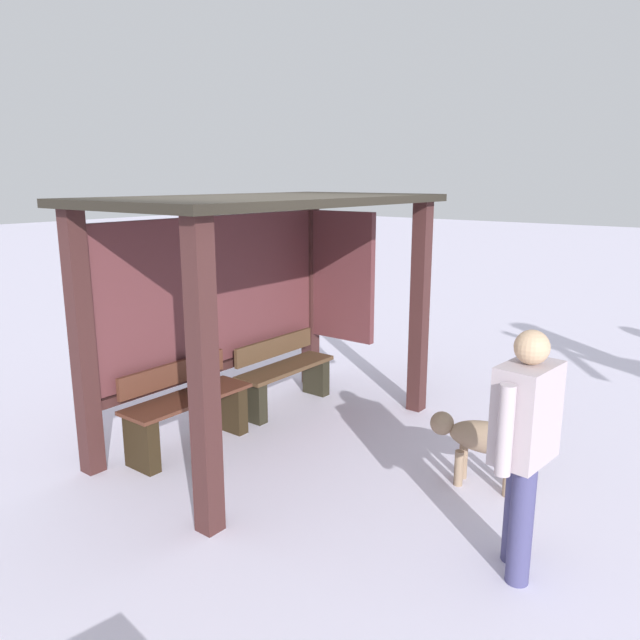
{
  "coord_description": "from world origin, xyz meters",
  "views": [
    {
      "loc": [
        -3.98,
        -3.65,
        2.37
      ],
      "look_at": [
        0.21,
        -0.39,
        1.14
      ],
      "focal_mm": 34.3,
      "sensor_mm": 36.0,
      "label": 1
    }
  ],
  "objects_px": {
    "bench_center_inside": "(284,375)",
    "person_walking": "(525,437)",
    "bus_shelter": "(260,264)",
    "dog": "(480,439)",
    "bench_left_inside": "(187,410)"
  },
  "relations": [
    {
      "from": "bench_left_inside",
      "to": "bench_center_inside",
      "type": "distance_m",
      "value": 1.32
    },
    {
      "from": "bench_left_inside",
      "to": "person_walking",
      "type": "xyz_separation_m",
      "value": [
        0.07,
        -2.99,
        0.54
      ]
    },
    {
      "from": "bus_shelter",
      "to": "bench_left_inside",
      "type": "distance_m",
      "value": 1.49
    },
    {
      "from": "bench_left_inside",
      "to": "bench_center_inside",
      "type": "bearing_deg",
      "value": -0.06
    },
    {
      "from": "bus_shelter",
      "to": "bench_center_inside",
      "type": "distance_m",
      "value": 1.38
    },
    {
      "from": "person_walking",
      "to": "dog",
      "type": "distance_m",
      "value": 1.19
    },
    {
      "from": "bus_shelter",
      "to": "person_walking",
      "type": "relative_size",
      "value": 2.09
    },
    {
      "from": "bench_center_inside",
      "to": "dog",
      "type": "distance_m",
      "value": 2.39
    },
    {
      "from": "bench_center_inside",
      "to": "person_walking",
      "type": "height_order",
      "value": "person_walking"
    },
    {
      "from": "bench_center_inside",
      "to": "dog",
      "type": "bearing_deg",
      "value": -98.89
    },
    {
      "from": "bench_center_inside",
      "to": "dog",
      "type": "relative_size",
      "value": 1.36
    },
    {
      "from": "bus_shelter",
      "to": "dog",
      "type": "height_order",
      "value": "bus_shelter"
    },
    {
      "from": "person_walking",
      "to": "dog",
      "type": "bearing_deg",
      "value": 35.5
    },
    {
      "from": "bus_shelter",
      "to": "person_walking",
      "type": "bearing_deg",
      "value": -104.41
    },
    {
      "from": "bench_left_inside",
      "to": "dog",
      "type": "relative_size",
      "value": 1.36
    }
  ]
}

